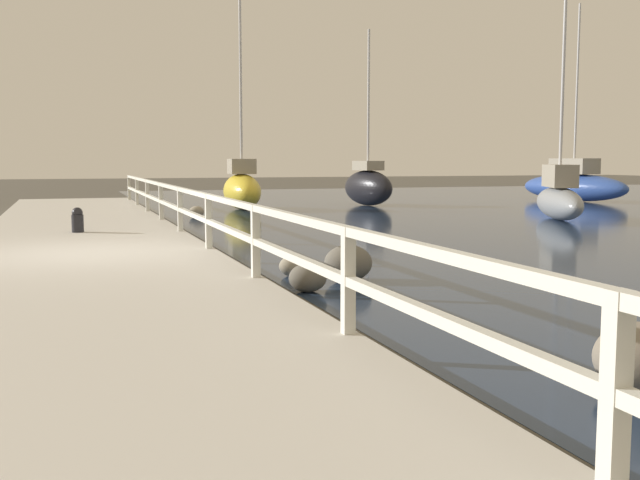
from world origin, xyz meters
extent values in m
plane|color=#4C473D|center=(0.00, 0.00, 0.00)|extent=(120.00, 120.00, 0.00)
cube|color=beige|center=(0.00, 0.00, 0.11)|extent=(3.99, 36.00, 0.23)
cube|color=silver|center=(1.89, -9.72, 0.69)|extent=(0.10, 0.10, 0.91)
cube|color=silver|center=(1.89, -6.48, 0.69)|extent=(0.10, 0.10, 0.91)
cube|color=silver|center=(1.89, -3.24, 0.69)|extent=(0.10, 0.10, 0.91)
cube|color=silver|center=(1.89, 0.00, 0.69)|extent=(0.10, 0.10, 0.91)
cube|color=silver|center=(1.89, 3.24, 0.69)|extent=(0.10, 0.10, 0.91)
cube|color=silver|center=(1.89, 6.48, 0.69)|extent=(0.10, 0.10, 0.91)
cube|color=silver|center=(1.89, 9.72, 0.69)|extent=(0.10, 0.10, 0.91)
cube|color=silver|center=(1.89, 12.96, 0.69)|extent=(0.10, 0.10, 0.91)
cube|color=silver|center=(1.89, 16.20, 0.69)|extent=(0.10, 0.10, 0.91)
cube|color=silver|center=(1.89, 0.00, 1.10)|extent=(0.09, 32.50, 0.08)
cube|color=silver|center=(1.89, 0.00, 0.69)|extent=(0.09, 32.50, 0.08)
ellipsoid|color=gray|center=(2.78, -1.90, 0.15)|extent=(0.40, 0.36, 0.30)
ellipsoid|color=#666056|center=(3.38, -2.58, 0.26)|extent=(0.68, 0.62, 0.51)
ellipsoid|color=gray|center=(3.34, 9.93, 0.17)|extent=(0.45, 0.40, 0.33)
ellipsoid|color=#666056|center=(2.58, -3.23, 0.19)|extent=(0.50, 0.45, 0.37)
cylinder|color=black|center=(-0.13, 3.68, 0.41)|extent=(0.24, 0.24, 0.36)
sphere|color=black|center=(-0.13, 3.68, 0.63)|extent=(0.22, 0.22, 0.22)
ellipsoid|color=#2D4C9E|center=(19.63, 13.72, 0.57)|extent=(2.38, 5.59, 1.12)
cube|color=#9E937F|center=(19.63, 13.72, 1.45)|extent=(1.34, 1.98, 0.64)
cylinder|color=silver|center=(19.63, 13.72, 4.57)|extent=(0.09, 0.09, 6.88)
ellipsoid|color=gold|center=(5.43, 13.03, 0.62)|extent=(1.39, 3.29, 1.22)
cube|color=#9E937F|center=(5.43, 13.03, 1.48)|extent=(0.91, 1.19, 0.51)
cylinder|color=silver|center=(5.43, 13.03, 4.43)|extent=(0.09, 0.09, 6.41)
ellipsoid|color=gray|center=(13.01, 5.72, 0.47)|extent=(2.63, 4.31, 0.92)
cube|color=#9E937F|center=(13.01, 5.72, 1.25)|extent=(1.34, 1.92, 0.64)
cylinder|color=silver|center=(13.01, 5.72, 4.24)|extent=(0.09, 0.09, 6.62)
ellipsoid|color=black|center=(10.39, 13.66, 0.66)|extent=(1.43, 3.19, 1.31)
cube|color=#9E937F|center=(10.39, 13.66, 1.49)|extent=(0.88, 1.22, 0.35)
cylinder|color=silver|center=(10.39, 13.66, 3.89)|extent=(0.09, 0.09, 5.15)
camera|label=1|loc=(-0.33, -12.29, 1.69)|focal=42.00mm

